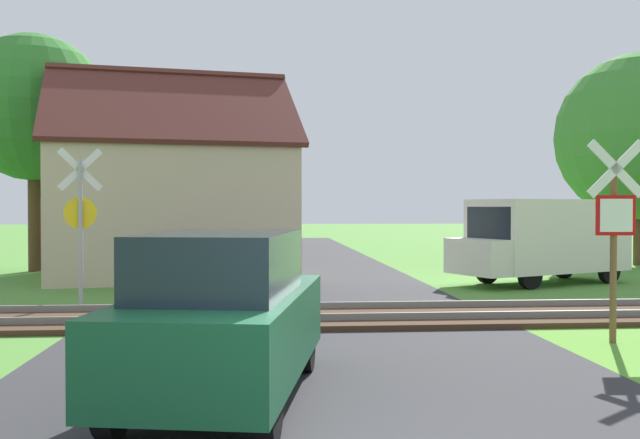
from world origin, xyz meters
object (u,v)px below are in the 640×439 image
at_px(house, 170,206).
at_px(tree_left, 34,108).
at_px(crossing_sign_far, 80,215).
at_px(tree_far, 640,137).
at_px(stop_sign_near, 615,227).
at_px(mail_truck, 544,237).
at_px(parked_car, 224,316).

relative_size(house, tree_left, 1.07).
bearing_deg(crossing_sign_far, tree_left, 97.43).
xyz_separation_m(house, tree_far, (16.00, 2.46, 2.42)).
xyz_separation_m(stop_sign_near, tree_left, (-12.43, 12.93, 3.40)).
bearing_deg(stop_sign_near, mail_truck, -102.96).
xyz_separation_m(stop_sign_near, tree_far, (8.01, 13.84, 2.75)).
distance_m(tree_far, mail_truck, 8.78).
bearing_deg(parked_car, tree_left, 123.78).
xyz_separation_m(house, tree_left, (-4.44, 1.55, 3.07)).
distance_m(tree_left, mail_truck, 15.90).
bearing_deg(crossing_sign_far, tree_far, 14.14).
bearing_deg(parked_car, mail_truck, 64.32).
bearing_deg(parked_car, stop_sign_near, 35.83).
xyz_separation_m(crossing_sign_far, house, (0.90, 7.00, 0.20)).
distance_m(tree_far, parked_car, 21.75).
relative_size(house, parked_car, 1.90).
relative_size(crossing_sign_far, tree_left, 0.43).
bearing_deg(mail_truck, crossing_sign_far, 84.85).
height_order(tree_far, tree_left, tree_left).
bearing_deg(stop_sign_near, parked_car, 27.75).
xyz_separation_m(crossing_sign_far, parked_car, (3.24, -7.08, -0.99)).
distance_m(stop_sign_near, tree_far, 16.23).
distance_m(crossing_sign_far, mail_truck, 11.73).
bearing_deg(house, parked_car, -91.28).
relative_size(house, tree_far, 1.08).
height_order(stop_sign_near, parked_car, stop_sign_near).
bearing_deg(tree_left, tree_far, 2.54).
bearing_deg(tree_far, house, -171.28).
xyz_separation_m(stop_sign_near, house, (-7.99, 11.39, 0.33)).
bearing_deg(mail_truck, tree_left, 48.07).
height_order(stop_sign_near, crossing_sign_far, crossing_sign_far).
xyz_separation_m(crossing_sign_far, tree_left, (-3.54, 8.54, 3.27)).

